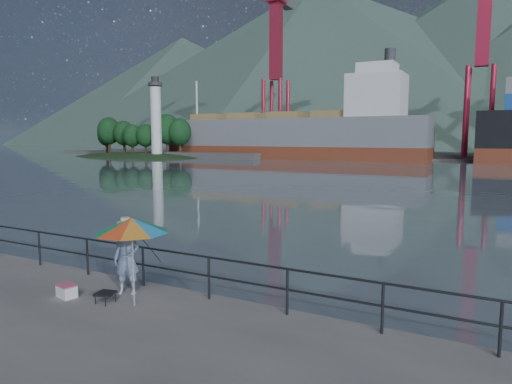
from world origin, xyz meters
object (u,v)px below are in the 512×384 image
at_px(cooler_bag, 67,291).
at_px(beach_umbrella, 132,225).
at_px(fisherman, 127,259).
at_px(bulk_carrier, 299,134).

bearing_deg(cooler_bag, beach_umbrella, 24.04).
height_order(fisherman, beach_umbrella, beach_umbrella).
height_order(fisherman, bulk_carrier, bulk_carrier).
bearing_deg(fisherman, bulk_carrier, 84.94).
relative_size(fisherman, cooler_bag, 3.63).
distance_m(fisherman, bulk_carrier, 74.16).
distance_m(cooler_bag, bulk_carrier, 74.66).
height_order(beach_umbrella, cooler_bag, beach_umbrella).
distance_m(beach_umbrella, bulk_carrier, 74.86).
xyz_separation_m(cooler_bag, bulk_carrier, (-23.79, 70.65, 4.02)).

